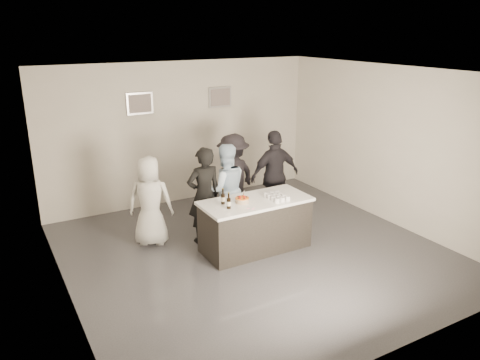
{
  "coord_description": "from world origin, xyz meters",
  "views": [
    {
      "loc": [
        -3.76,
        -6.13,
        3.65
      ],
      "look_at": [
        0.0,
        0.5,
        1.15
      ],
      "focal_mm": 35.0,
      "sensor_mm": 36.0,
      "label": 1
    }
  ],
  "objects": [
    {
      "name": "wall_front",
      "position": [
        0.0,
        -3.0,
        1.5
      ],
      "size": [
        6.0,
        0.04,
        3.0
      ],
      "primitive_type": "cube",
      "color": "beige",
      "rests_on": "ground"
    },
    {
      "name": "floor",
      "position": [
        0.0,
        0.0,
        0.0
      ],
      "size": [
        6.0,
        6.0,
        0.0
      ],
      "primitive_type": "plane",
      "color": "#3D3D42",
      "rests_on": "ground"
    },
    {
      "name": "person_guest_back",
      "position": [
        0.43,
        1.54,
        0.85
      ],
      "size": [
        1.25,
        0.97,
        1.71
      ],
      "primitive_type": "imported",
      "rotation": [
        0.0,
        0.0,
        3.49
      ],
      "color": "black",
      "rests_on": "ground"
    },
    {
      "name": "bar_counter",
      "position": [
        0.08,
        0.11,
        0.45
      ],
      "size": [
        1.86,
        0.86,
        0.9
      ],
      "primitive_type": "cube",
      "color": "white",
      "rests_on": "ground"
    },
    {
      "name": "cake",
      "position": [
        -0.18,
        0.12,
        0.94
      ],
      "size": [
        0.23,
        0.23,
        0.07
      ],
      "primitive_type": "cylinder",
      "color": "orange",
      "rests_on": "bar_counter"
    },
    {
      "name": "person_main_black",
      "position": [
        -0.53,
        0.82,
        0.86
      ],
      "size": [
        0.63,
        0.42,
        1.73
      ],
      "primitive_type": "imported",
      "rotation": [
        0.0,
        0.0,
        3.13
      ],
      "color": "black",
      "rests_on": "ground"
    },
    {
      "name": "candles",
      "position": [
        -0.17,
        -0.2,
        0.9
      ],
      "size": [
        0.24,
        0.08,
        0.01
      ],
      "primitive_type": "cube",
      "color": "pink",
      "rests_on": "bar_counter"
    },
    {
      "name": "wall_right",
      "position": [
        3.0,
        0.0,
        1.5
      ],
      "size": [
        0.04,
        6.0,
        3.0
      ],
      "primitive_type": "cube",
      "color": "beige",
      "rests_on": "ground"
    },
    {
      "name": "wall_left",
      "position": [
        -3.0,
        0.0,
        1.5
      ],
      "size": [
        0.04,
        6.0,
        3.0
      ],
      "primitive_type": "cube",
      "color": "beige",
      "rests_on": "ground"
    },
    {
      "name": "tumbler_cluster",
      "position": [
        0.42,
        -0.02,
        0.94
      ],
      "size": [
        0.3,
        0.4,
        0.08
      ],
      "primitive_type": "cube",
      "color": "orange",
      "rests_on": "bar_counter"
    },
    {
      "name": "ceiling",
      "position": [
        0.0,
        0.0,
        3.0
      ],
      "size": [
        6.0,
        6.0,
        0.0
      ],
      "primitive_type": "plane",
      "rotation": [
        3.14,
        0.0,
        0.0
      ],
      "color": "white"
    },
    {
      "name": "wall_back",
      "position": [
        0.0,
        3.0,
        1.5
      ],
      "size": [
        6.0,
        0.04,
        3.0
      ],
      "primitive_type": "cube",
      "color": "beige",
      "rests_on": "ground"
    },
    {
      "name": "beer_bottle_a",
      "position": [
        -0.49,
        0.21,
        1.03
      ],
      "size": [
        0.07,
        0.07,
        0.26
      ],
      "primitive_type": "cylinder",
      "color": "black",
      "rests_on": "bar_counter"
    },
    {
      "name": "picture_left",
      "position": [
        -0.9,
        2.97,
        2.2
      ],
      "size": [
        0.54,
        0.04,
        0.44
      ],
      "primitive_type": "cube",
      "color": "#B2B2B7",
      "rests_on": "wall_back"
    },
    {
      "name": "beer_bottle_b",
      "position": [
        -0.5,
        -0.01,
        1.03
      ],
      "size": [
        0.07,
        0.07,
        0.26
      ],
      "primitive_type": "cylinder",
      "color": "black",
      "rests_on": "bar_counter"
    },
    {
      "name": "person_guest_left",
      "position": [
        -1.39,
        1.2,
        0.79
      ],
      "size": [
        0.92,
        0.82,
        1.58
      ],
      "primitive_type": "imported",
      "rotation": [
        0.0,
        0.0,
        2.63
      ],
      "color": "silver",
      "rests_on": "ground"
    },
    {
      "name": "picture_right",
      "position": [
        0.9,
        2.97,
        2.2
      ],
      "size": [
        0.54,
        0.04,
        0.44
      ],
      "primitive_type": "cube",
      "color": "#B2B2B7",
      "rests_on": "wall_back"
    },
    {
      "name": "person_main_blue",
      "position": [
        -0.05,
        0.96,
        0.85
      ],
      "size": [
        0.93,
        0.79,
        1.69
      ],
      "primitive_type": "imported",
      "rotation": [
        0.0,
        0.0,
        2.95
      ],
      "color": "silver",
      "rests_on": "ground"
    },
    {
      "name": "person_guest_right",
      "position": [
        1.12,
        1.09,
        0.89
      ],
      "size": [
        1.06,
        0.46,
        1.79
      ],
      "primitive_type": "imported",
      "rotation": [
        0.0,
        0.0,
        3.12
      ],
      "color": "black",
      "rests_on": "ground"
    }
  ]
}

